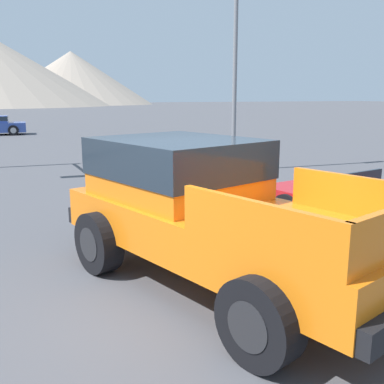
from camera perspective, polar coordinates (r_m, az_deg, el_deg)
ground_plane at (r=5.97m, az=-0.45°, el=-12.41°), size 320.00×320.00×0.00m
orange_pickup_truck at (r=6.06m, az=1.59°, el=-1.26°), size 3.31×5.44×1.89m
red_convertible_car at (r=8.56m, az=22.56°, el=-2.62°), size 2.41×4.58×1.12m
street_lamp_post at (r=15.17m, az=5.57°, el=19.64°), size 0.90×0.24×7.42m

